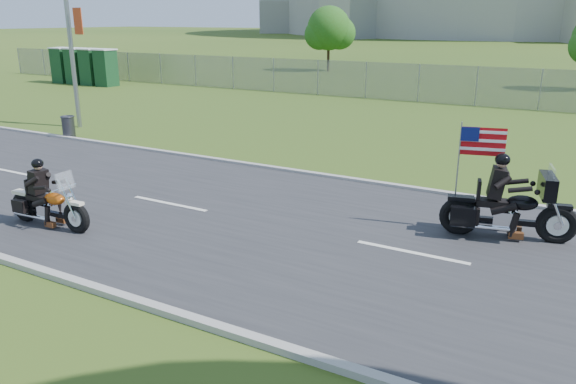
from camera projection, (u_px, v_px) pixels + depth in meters
The scene contains 13 objects.
ground at pixel (238, 219), 12.60m from camera, with size 420.00×420.00×0.00m, color #2B4515.
road at pixel (238, 218), 12.59m from camera, with size 120.00×8.00×0.04m, color #28282B.
curb_north at pixel (319, 175), 15.95m from camera, with size 120.00×0.18×0.12m, color #9E9B93.
curb_south at pixel (99, 290), 9.22m from camera, with size 120.00×0.18×0.12m, color #9E9B93.
fence at pixel (366, 80), 31.28m from camera, with size 60.00×0.03×2.00m, color gray.
porta_toilet_a at pixel (106, 68), 36.71m from camera, with size 1.10×1.10×2.30m, color #133D1D.
porta_toilet_b at pixel (91, 68), 37.37m from camera, with size 1.10×1.10×2.30m, color #133D1D.
porta_toilet_c at pixel (76, 67), 38.03m from camera, with size 1.10×1.10×2.30m, color #133D1D.
porta_toilet_d at pixel (62, 66), 38.68m from camera, with size 1.10×1.10×2.30m, color #133D1D.
tree_fence_mid at pixel (330, 31), 46.47m from camera, with size 3.96×3.69×5.30m.
motorcycle_lead at pixel (48, 206), 11.97m from camera, with size 2.26×0.59×1.52m.
motorcycle_follow at pixel (508, 211), 11.28m from camera, with size 2.64×1.16×2.23m.
trash_can at pixel (68, 127), 21.03m from camera, with size 0.46×0.46×0.80m, color #343438.
Camera 1 is at (6.79, -9.77, 4.33)m, focal length 35.00 mm.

